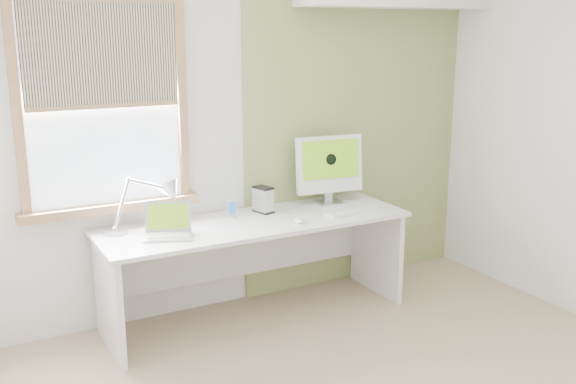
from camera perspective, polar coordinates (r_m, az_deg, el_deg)
room at (r=3.34m, az=8.59°, el=1.16°), size 4.04×3.54×2.64m
accent_wall at (r=5.31m, az=6.00°, el=5.98°), size 2.00×0.02×2.60m
window at (r=4.45m, az=-15.73°, el=7.17°), size 1.20×0.14×1.42m
desk at (r=4.70m, az=-3.15°, el=-4.60°), size 2.20×0.70×0.73m
desk_lamp at (r=4.56m, az=-11.01°, el=-0.40°), size 0.65×0.32×0.36m
laptop at (r=4.32m, az=-10.41°, el=-3.07°), size 0.37×0.33×0.21m
phone_dock at (r=4.66m, az=-4.93°, el=-1.81°), size 0.08×0.08×0.13m
external_drive at (r=4.78m, az=-2.17°, el=-0.66°), size 0.13×0.17×0.19m
imac at (r=5.00m, az=3.62°, el=2.31°), size 0.54×0.19×0.52m
keyboard at (r=4.81m, az=5.74°, el=-1.67°), size 0.46×0.16×0.02m
mouse at (r=4.54m, az=0.98°, el=-2.47°), size 0.09×0.13×0.03m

